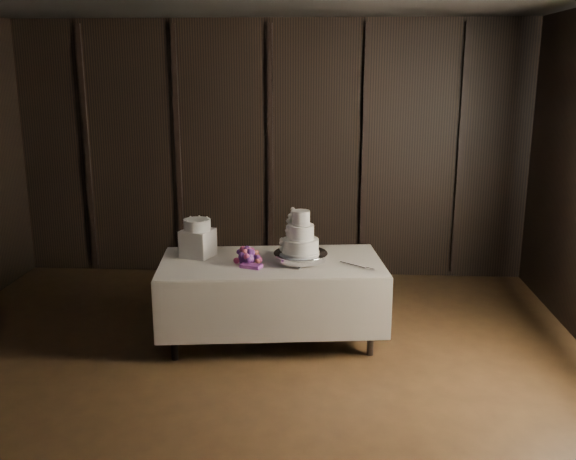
{
  "coord_description": "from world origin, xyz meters",
  "views": [
    {
      "loc": [
        0.68,
        -4.02,
        2.44
      ],
      "look_at": [
        0.33,
        1.48,
        1.05
      ],
      "focal_mm": 40.0,
      "sensor_mm": 36.0,
      "label": 1
    }
  ],
  "objects_px": {
    "wedding_cake": "(297,237)",
    "small_cake": "(197,225)",
    "display_table": "(272,297)",
    "bouquet": "(247,257)",
    "box_pedestal": "(198,243)",
    "cake_stand": "(301,258)"
  },
  "relations": [
    {
      "from": "display_table",
      "to": "wedding_cake",
      "type": "relative_size",
      "value": 5.47
    },
    {
      "from": "small_cake",
      "to": "display_table",
      "type": "bearing_deg",
      "value": -9.37
    },
    {
      "from": "display_table",
      "to": "wedding_cake",
      "type": "distance_m",
      "value": 0.63
    },
    {
      "from": "cake_stand",
      "to": "box_pedestal",
      "type": "bearing_deg",
      "value": 171.47
    },
    {
      "from": "wedding_cake",
      "to": "small_cake",
      "type": "relative_size",
      "value": 1.56
    },
    {
      "from": "cake_stand",
      "to": "small_cake",
      "type": "distance_m",
      "value": 1.0
    },
    {
      "from": "display_table",
      "to": "small_cake",
      "type": "height_order",
      "value": "small_cake"
    },
    {
      "from": "box_pedestal",
      "to": "cake_stand",
      "type": "bearing_deg",
      "value": -8.53
    },
    {
      "from": "wedding_cake",
      "to": "display_table",
      "type": "bearing_deg",
      "value": -166.99
    },
    {
      "from": "box_pedestal",
      "to": "bouquet",
      "type": "bearing_deg",
      "value": -22.91
    },
    {
      "from": "wedding_cake",
      "to": "small_cake",
      "type": "bearing_deg",
      "value": -165.87
    },
    {
      "from": "box_pedestal",
      "to": "small_cake",
      "type": "height_order",
      "value": "small_cake"
    },
    {
      "from": "box_pedestal",
      "to": "small_cake",
      "type": "bearing_deg",
      "value": 0.0
    },
    {
      "from": "display_table",
      "to": "box_pedestal",
      "type": "relative_size",
      "value": 8.07
    },
    {
      "from": "display_table",
      "to": "box_pedestal",
      "type": "bearing_deg",
      "value": 163.85
    },
    {
      "from": "bouquet",
      "to": "box_pedestal",
      "type": "xyz_separation_m",
      "value": [
        -0.48,
        0.2,
        0.06
      ]
    },
    {
      "from": "bouquet",
      "to": "small_cake",
      "type": "relative_size",
      "value": 1.58
    },
    {
      "from": "wedding_cake",
      "to": "cake_stand",
      "type": "bearing_deg",
      "value": 53.63
    },
    {
      "from": "display_table",
      "to": "box_pedestal",
      "type": "height_order",
      "value": "box_pedestal"
    },
    {
      "from": "cake_stand",
      "to": "wedding_cake",
      "type": "relative_size",
      "value": 1.26
    },
    {
      "from": "wedding_cake",
      "to": "box_pedestal",
      "type": "relative_size",
      "value": 1.48
    },
    {
      "from": "display_table",
      "to": "wedding_cake",
      "type": "height_order",
      "value": "wedding_cake"
    }
  ]
}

